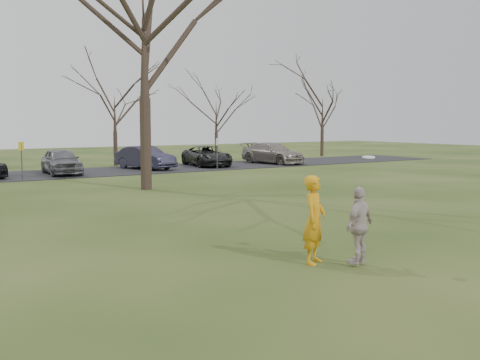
% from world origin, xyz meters
% --- Properties ---
extents(ground, '(120.00, 120.00, 0.00)m').
position_xyz_m(ground, '(0.00, 0.00, 0.00)').
color(ground, '#1E380F').
rests_on(ground, ground).
extents(parking_strip, '(62.00, 6.50, 0.04)m').
position_xyz_m(parking_strip, '(0.00, 25.00, 0.02)').
color(parking_strip, black).
rests_on(parking_strip, ground).
extents(player_defender, '(0.85, 0.77, 1.95)m').
position_xyz_m(player_defender, '(-0.48, 0.28, 0.97)').
color(player_defender, orange).
rests_on(player_defender, ground).
extents(car_4, '(2.15, 4.66, 1.55)m').
position_xyz_m(car_4, '(0.75, 24.49, 0.81)').
color(car_4, slate).
rests_on(car_4, parking_strip).
extents(car_5, '(2.84, 4.83, 1.50)m').
position_xyz_m(car_5, '(6.40, 25.20, 0.79)').
color(car_5, '#323048').
rests_on(car_5, parking_strip).
extents(car_6, '(3.04, 5.32, 1.40)m').
position_xyz_m(car_6, '(11.09, 25.25, 0.74)').
color(car_6, black).
rests_on(car_6, parking_strip).
extents(car_7, '(3.09, 5.61, 1.54)m').
position_xyz_m(car_7, '(16.42, 24.66, 0.81)').
color(car_7, gray).
rests_on(car_7, parking_strip).
extents(catching_play, '(1.05, 0.66, 2.33)m').
position_xyz_m(catching_play, '(0.20, -0.40, 0.89)').
color(catching_play, '#BEADAA').
rests_on(catching_play, ground).
extents(sign_yellow, '(0.35, 0.35, 2.08)m').
position_xyz_m(sign_yellow, '(-2.00, 22.00, 1.45)').
color(sign_yellow, '#47474C').
rests_on(sign_yellow, ground).
extents(sign_white, '(0.35, 0.35, 2.08)m').
position_xyz_m(sign_white, '(10.00, 22.00, 1.45)').
color(sign_white, '#47474C').
rests_on(sign_white, ground).
extents(big_tree, '(9.00, 9.00, 14.00)m').
position_xyz_m(big_tree, '(2.00, 15.00, 7.00)').
color(big_tree, '#352821').
rests_on(big_tree, ground).
extents(small_tree_row, '(55.00, 5.90, 8.50)m').
position_xyz_m(small_tree_row, '(4.38, 30.06, 3.89)').
color(small_tree_row, '#352821').
rests_on(small_tree_row, ground).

